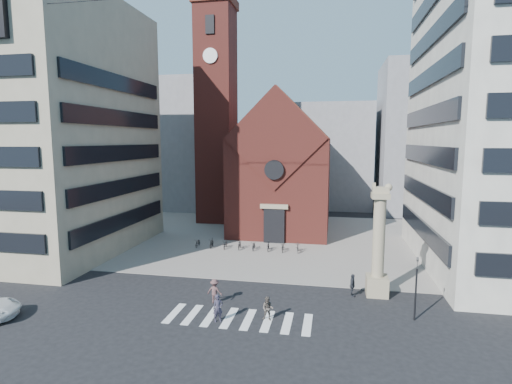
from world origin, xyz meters
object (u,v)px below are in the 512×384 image
(pedestrian_0, at_px, (218,308))
(scooter_0, at_px, (198,243))
(lion_column, at_px, (378,251))
(pedestrian_2, at_px, (352,285))
(traffic_light, at_px, (416,287))
(pedestrian_1, at_px, (268,309))

(pedestrian_0, relative_size, scooter_0, 1.06)
(scooter_0, bearing_deg, lion_column, -34.70)
(lion_column, xyz_separation_m, pedestrian_2, (-1.87, -0.65, -2.58))
(traffic_light, bearing_deg, scooter_0, 144.00)
(scooter_0, bearing_deg, pedestrian_2, -39.08)
(pedestrian_0, bearing_deg, pedestrian_2, 6.52)
(pedestrian_1, xyz_separation_m, scooter_0, (-10.53, 16.41, -0.29))
(lion_column, xyz_separation_m, pedestrian_0, (-10.70, -6.65, -2.55))
(lion_column, bearing_deg, pedestrian_1, -142.18)
(lion_column, xyz_separation_m, traffic_light, (1.99, -4.00, -1.17))
(pedestrian_0, distance_m, scooter_0, 18.73)
(traffic_light, relative_size, scooter_0, 2.50)
(lion_column, bearing_deg, pedestrian_0, -148.14)
(pedestrian_0, relative_size, pedestrian_2, 1.04)
(pedestrian_1, bearing_deg, traffic_light, 17.16)
(pedestrian_1, relative_size, scooter_0, 0.92)
(lion_column, xyz_separation_m, scooter_0, (-18.06, 10.57, -2.96))
(pedestrian_2, bearing_deg, lion_column, -64.00)
(pedestrian_0, height_order, pedestrian_1, pedestrian_0)
(lion_column, relative_size, pedestrian_2, 4.96)
(pedestrian_0, xyz_separation_m, scooter_0, (-7.36, 17.21, -0.41))
(lion_column, distance_m, scooter_0, 21.13)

